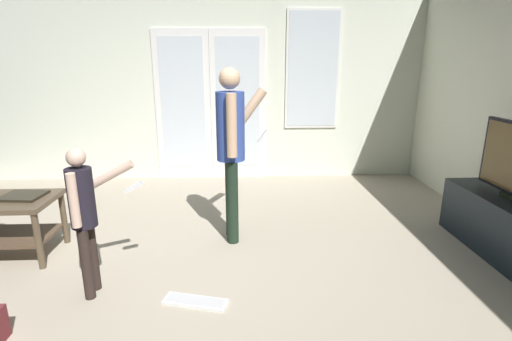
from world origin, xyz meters
TOP-DOWN VIEW (x-y plane):
  - ground_plane at (0.00, 0.00)m, footprint 6.31×5.55m
  - wall_back_with_doors at (0.06, 2.74)m, footprint 6.31×0.09m
  - coffee_table at (-1.38, 0.47)m, footprint 0.87×0.52m
  - person_adult at (0.53, 0.71)m, footprint 0.47×0.44m
  - person_child at (-0.43, -0.12)m, footprint 0.47×0.28m
  - loose_keyboard at (0.29, -0.28)m, footprint 0.46×0.24m
  - laptop_closed at (-1.19, 0.51)m, footprint 0.34×0.29m

SIDE VIEW (x-z plane):
  - ground_plane at x=0.00m, z-range -0.02..0.00m
  - loose_keyboard at x=0.29m, z-range 0.00..0.02m
  - coffee_table at x=-1.38m, z-range 0.11..0.62m
  - laptop_closed at x=-1.19m, z-range 0.50..0.53m
  - person_child at x=-0.43m, z-range 0.11..1.16m
  - person_adult at x=0.53m, z-range 0.15..1.69m
  - wall_back_with_doors at x=0.06m, z-range -0.03..2.61m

